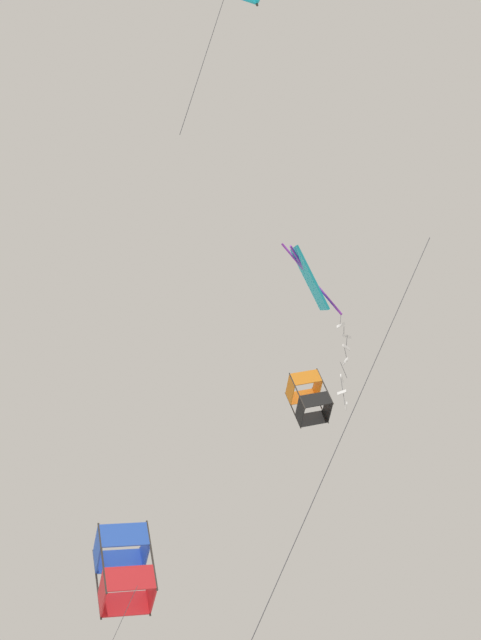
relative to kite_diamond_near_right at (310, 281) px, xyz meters
The scene contains 3 objects.
kite_diamond_near_right is the anchor object (origin of this frame).
kite_box_highest 12.37m from the kite_diamond_near_right, 137.97° to the left, with size 1.48×1.60×1.64m.
kite_box_far_centre 13.14m from the kite_diamond_near_right, 162.34° to the left, with size 2.09×2.27×5.28m.
Camera 1 is at (14.27, -13.00, 6.40)m, focal length 60.84 mm.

